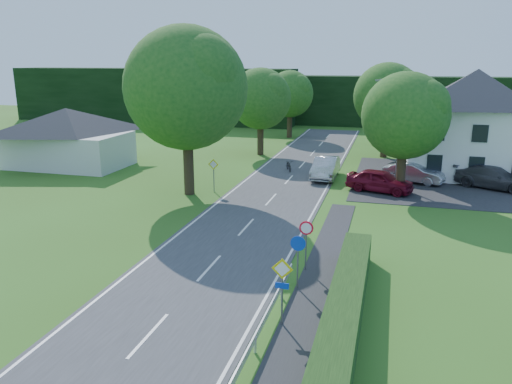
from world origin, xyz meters
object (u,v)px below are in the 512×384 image
(moving_car, at_px, (325,168))
(motorcycle, at_px, (289,165))
(parked_car_silver_a, at_px, (413,173))
(parked_car_grey, at_px, (494,178))
(streetlight, at_px, (398,128))
(parasol, at_px, (424,166))
(parked_car_red, at_px, (380,181))

(moving_car, distance_m, motorcycle, 3.85)
(parked_car_silver_a, bearing_deg, parked_car_grey, -75.77)
(parked_car_grey, bearing_deg, parked_car_silver_a, 112.60)
(moving_car, relative_size, parked_car_silver_a, 1.12)
(streetlight, relative_size, moving_car, 1.56)
(parked_car_silver_a, distance_m, parked_car_grey, 5.71)
(parked_car_silver_a, bearing_deg, streetlight, 157.11)
(parasol, bearing_deg, parked_car_grey, -23.92)
(moving_car, xyz_separation_m, motorcycle, (-3.37, 1.82, -0.37))
(moving_car, height_order, motorcycle, moving_car)
(motorcycle, height_order, parasol, parasol)
(moving_car, bearing_deg, parked_car_silver_a, 3.23)
(parked_car_red, distance_m, parasol, 6.36)
(streetlight, height_order, moving_car, streetlight)
(streetlight, xyz_separation_m, parked_car_grey, (7.14, 1.43, -3.62))
(streetlight, xyz_separation_m, parasol, (2.27, 3.59, -3.43))
(streetlight, height_order, motorcycle, streetlight)
(streetlight, distance_m, parked_car_grey, 8.14)
(motorcycle, height_order, parked_car_red, parked_car_red)
(parked_car_silver_a, relative_size, parked_car_grey, 0.83)
(parked_car_grey, bearing_deg, parked_car_red, 137.61)
(moving_car, height_order, parked_car_red, moving_car)
(streetlight, distance_m, parasol, 5.46)
(parasol, bearing_deg, streetlight, -122.33)
(moving_car, relative_size, parked_car_red, 1.08)
(parked_car_red, distance_m, parked_car_grey, 8.77)
(moving_car, bearing_deg, parasol, 16.58)
(parked_car_grey, height_order, parasol, parasol)
(parked_car_red, relative_size, parked_car_silver_a, 1.04)
(parked_car_silver_a, distance_m, parasol, 2.06)
(motorcycle, relative_size, parasol, 0.82)
(streetlight, distance_m, parked_car_red, 4.19)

